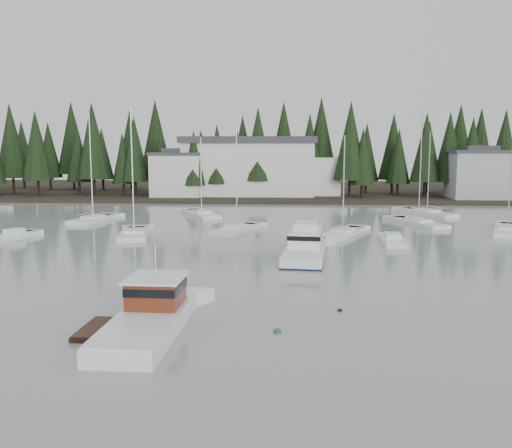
{
  "coord_description": "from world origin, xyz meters",
  "views": [
    {
      "loc": [
        2.46,
        -24.86,
        10.14
      ],
      "look_at": [
        -0.63,
        28.9,
        2.5
      ],
      "focal_mm": 40.0,
      "sensor_mm": 36.0,
      "label": 1
    }
  ],
  "objects_px": {
    "sailboat_6": "(134,235)",
    "sailboat_10": "(507,232)",
    "cabin_cruiser_center": "(306,249)",
    "sailboat_9": "(343,235)",
    "house_east_a": "(479,173)",
    "runabout_1": "(393,242)",
    "sailboat_4": "(427,214)",
    "sailboat_7": "(93,221)",
    "lobster_boat_brown": "(147,320)",
    "runabout_0": "(14,237)",
    "sailboat_5": "(202,215)",
    "house_west": "(177,173)",
    "harbor_inn": "(260,167)",
    "sailboat_0": "(418,224)",
    "sailboat_2": "(237,231)"
  },
  "relations": [
    {
      "from": "house_east_a",
      "to": "runabout_0",
      "type": "height_order",
      "value": "house_east_a"
    },
    {
      "from": "house_west",
      "to": "sailboat_6",
      "type": "bearing_deg",
      "value": -85.33
    },
    {
      "from": "house_east_a",
      "to": "sailboat_6",
      "type": "relative_size",
      "value": 0.74
    },
    {
      "from": "runabout_0",
      "to": "sailboat_4",
      "type": "bearing_deg",
      "value": -45.11
    },
    {
      "from": "sailboat_0",
      "to": "sailboat_6",
      "type": "xyz_separation_m",
      "value": [
        -33.31,
        -10.98,
        0.0
      ]
    },
    {
      "from": "sailboat_2",
      "to": "sailboat_6",
      "type": "height_order",
      "value": "sailboat_6"
    },
    {
      "from": "sailboat_4",
      "to": "sailboat_7",
      "type": "bearing_deg",
      "value": 74.11
    },
    {
      "from": "runabout_1",
      "to": "lobster_boat_brown",
      "type": "bearing_deg",
      "value": 148.94
    },
    {
      "from": "cabin_cruiser_center",
      "to": "runabout_1",
      "type": "bearing_deg",
      "value": -43.82
    },
    {
      "from": "sailboat_2",
      "to": "sailboat_7",
      "type": "relative_size",
      "value": 0.96
    },
    {
      "from": "house_west",
      "to": "sailboat_0",
      "type": "bearing_deg",
      "value": -40.81
    },
    {
      "from": "house_west",
      "to": "cabin_cruiser_center",
      "type": "xyz_separation_m",
      "value": [
        22.02,
        -53.28,
        -3.94
      ]
    },
    {
      "from": "lobster_boat_brown",
      "to": "sailboat_2",
      "type": "xyz_separation_m",
      "value": [
        1.67,
        35.47,
        -0.5
      ]
    },
    {
      "from": "sailboat_4",
      "to": "sailboat_9",
      "type": "bearing_deg",
      "value": 116.68
    },
    {
      "from": "lobster_boat_brown",
      "to": "sailboat_9",
      "type": "distance_m",
      "value": 36.04
    },
    {
      "from": "house_east_a",
      "to": "lobster_boat_brown",
      "type": "height_order",
      "value": "house_east_a"
    },
    {
      "from": "sailboat_5",
      "to": "sailboat_9",
      "type": "xyz_separation_m",
      "value": [
        18.29,
        -16.25,
        0.01
      ]
    },
    {
      "from": "sailboat_9",
      "to": "cabin_cruiser_center",
      "type": "bearing_deg",
      "value": -173.73
    },
    {
      "from": "house_east_a",
      "to": "sailboat_2",
      "type": "bearing_deg",
      "value": -136.31
    },
    {
      "from": "sailboat_7",
      "to": "sailboat_9",
      "type": "height_order",
      "value": "sailboat_7"
    },
    {
      "from": "runabout_0",
      "to": "sailboat_5",
      "type": "bearing_deg",
      "value": -21.16
    },
    {
      "from": "lobster_boat_brown",
      "to": "runabout_0",
      "type": "relative_size",
      "value": 1.79
    },
    {
      "from": "sailboat_7",
      "to": "sailboat_9",
      "type": "xyz_separation_m",
      "value": [
        31.67,
        -9.83,
        -0.02
      ]
    },
    {
      "from": "lobster_boat_brown",
      "to": "sailboat_9",
      "type": "xyz_separation_m",
      "value": [
        13.69,
        33.33,
        -0.52
      ]
    },
    {
      "from": "sailboat_0",
      "to": "sailboat_2",
      "type": "distance_m",
      "value": 23.39
    },
    {
      "from": "lobster_boat_brown",
      "to": "runabout_1",
      "type": "bearing_deg",
      "value": -30.65
    },
    {
      "from": "sailboat_4",
      "to": "sailboat_10",
      "type": "distance_m",
      "value": 17.07
    },
    {
      "from": "house_west",
      "to": "sailboat_7",
      "type": "relative_size",
      "value": 0.65
    },
    {
      "from": "sailboat_4",
      "to": "sailboat_7",
      "type": "distance_m",
      "value": 46.62
    },
    {
      "from": "house_east_a",
      "to": "sailboat_6",
      "type": "bearing_deg",
      "value": -140.42
    },
    {
      "from": "house_west",
      "to": "sailboat_0",
      "type": "height_order",
      "value": "sailboat_0"
    },
    {
      "from": "house_west",
      "to": "cabin_cruiser_center",
      "type": "relative_size",
      "value": 0.83
    },
    {
      "from": "sailboat_7",
      "to": "runabout_1",
      "type": "height_order",
      "value": "sailboat_7"
    },
    {
      "from": "sailboat_6",
      "to": "runabout_0",
      "type": "xyz_separation_m",
      "value": [
        -12.53,
        -2.12,
        0.05
      ]
    },
    {
      "from": "house_east_a",
      "to": "runabout_1",
      "type": "height_order",
      "value": "house_east_a"
    },
    {
      "from": "house_east_a",
      "to": "sailboat_0",
      "type": "height_order",
      "value": "sailboat_0"
    },
    {
      "from": "sailboat_9",
      "to": "sailboat_10",
      "type": "height_order",
      "value": "sailboat_10"
    },
    {
      "from": "sailboat_2",
      "to": "runabout_0",
      "type": "xyz_separation_m",
      "value": [
        -23.52,
        -6.11,
        0.05
      ]
    },
    {
      "from": "cabin_cruiser_center",
      "to": "sailboat_9",
      "type": "height_order",
      "value": "sailboat_9"
    },
    {
      "from": "sailboat_6",
      "to": "sailboat_10",
      "type": "relative_size",
      "value": 1.12
    },
    {
      "from": "sailboat_0",
      "to": "harbor_inn",
      "type": "bearing_deg",
      "value": 10.08
    },
    {
      "from": "sailboat_0",
      "to": "runabout_0",
      "type": "relative_size",
      "value": 2.46
    },
    {
      "from": "sailboat_0",
      "to": "runabout_0",
      "type": "bearing_deg",
      "value": 84.24
    },
    {
      "from": "sailboat_6",
      "to": "sailboat_7",
      "type": "relative_size",
      "value": 0.98
    },
    {
      "from": "harbor_inn",
      "to": "sailboat_4",
      "type": "xyz_separation_m",
      "value": [
        25.35,
        -24.55,
        -5.71
      ]
    },
    {
      "from": "sailboat_6",
      "to": "sailboat_2",
      "type": "bearing_deg",
      "value": -80.79
    },
    {
      "from": "sailboat_5",
      "to": "sailboat_9",
      "type": "height_order",
      "value": "sailboat_9"
    },
    {
      "from": "cabin_cruiser_center",
      "to": "sailboat_0",
      "type": "xyz_separation_m",
      "value": [
        14.78,
        21.51,
        -0.64
      ]
    },
    {
      "from": "sailboat_2",
      "to": "sailboat_7",
      "type": "distance_m",
      "value": 21.1
    },
    {
      "from": "lobster_boat_brown",
      "to": "house_east_a",
      "type": "bearing_deg",
      "value": -27.46
    }
  ]
}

